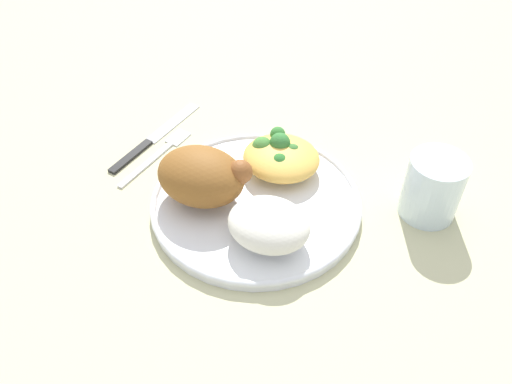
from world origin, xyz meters
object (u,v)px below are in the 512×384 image
at_px(plate, 256,202).
at_px(water_glass, 433,187).
at_px(fork, 158,154).
at_px(rice_pile, 269,224).
at_px(mac_cheese_with_broccoli, 280,156).
at_px(knife, 149,141).
at_px(roasted_chicken, 202,176).

xyz_separation_m(plate, water_glass, (0.20, 0.08, 0.03)).
bearing_deg(fork, rice_pile, -24.05).
relative_size(fork, water_glass, 1.73).
relative_size(mac_cheese_with_broccoli, water_glass, 1.24).
xyz_separation_m(plate, fork, (-0.17, 0.04, -0.01)).
bearing_deg(water_glass, fork, -173.58).
height_order(fork, water_glass, water_glass).
xyz_separation_m(mac_cheese_with_broccoli, fork, (-0.17, -0.03, -0.03)).
relative_size(rice_pile, knife, 0.51).
xyz_separation_m(fork, knife, (-0.03, 0.02, 0.00)).
relative_size(plate, roasted_chicken, 2.26).
height_order(roasted_chicken, knife, roasted_chicken).
xyz_separation_m(plate, roasted_chicken, (-0.06, -0.02, 0.04)).
distance_m(roasted_chicken, fork, 0.13).
relative_size(mac_cheese_with_broccoli, fork, 0.71).
distance_m(plate, rice_pile, 0.07).
xyz_separation_m(rice_pile, knife, (-0.23, 0.11, -0.04)).
relative_size(plate, water_glass, 3.22).
xyz_separation_m(plate, knife, (-0.19, 0.06, -0.01)).
height_order(fork, knife, knife).
distance_m(roasted_chicken, water_glass, 0.28).
height_order(mac_cheese_with_broccoli, fork, mac_cheese_with_broccoli).
bearing_deg(fork, water_glass, 6.42).
xyz_separation_m(plate, mac_cheese_with_broccoli, (0.01, 0.07, 0.03)).
distance_m(fork, knife, 0.03).
xyz_separation_m(plate, rice_pile, (0.04, -0.05, 0.03)).
height_order(roasted_chicken, rice_pile, roasted_chicken).
height_order(plate, fork, plate).
xyz_separation_m(mac_cheese_with_broccoli, water_glass, (0.19, 0.01, 0.01)).
bearing_deg(mac_cheese_with_broccoli, plate, -94.26).
bearing_deg(water_glass, mac_cheese_with_broccoli, -176.72).
relative_size(plate, knife, 1.40).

